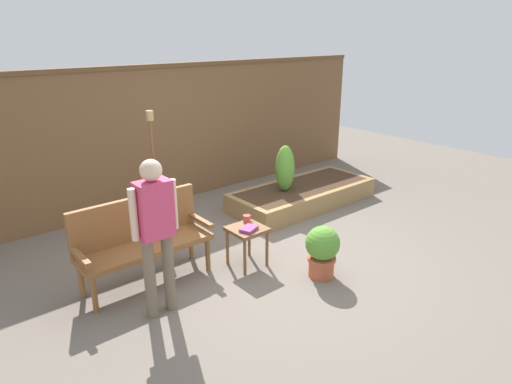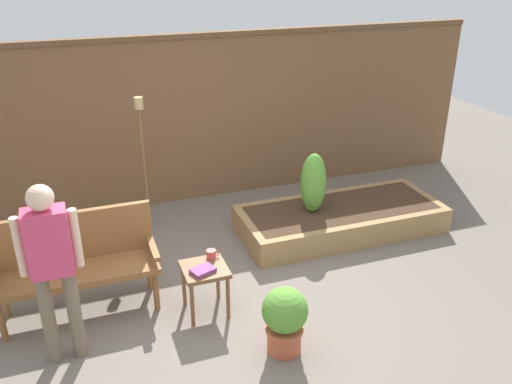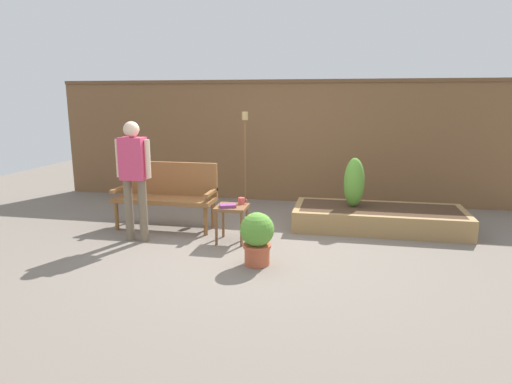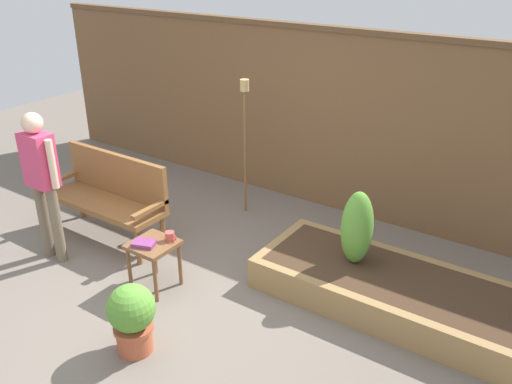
{
  "view_description": "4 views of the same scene",
  "coord_description": "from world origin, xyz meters",
  "px_view_note": "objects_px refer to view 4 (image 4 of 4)",
  "views": [
    {
      "loc": [
        -3.23,
        -3.6,
        2.61
      ],
      "look_at": [
        0.46,
        0.84,
        0.53
      ],
      "focal_mm": 31.42,
      "sensor_mm": 36.0,
      "label": 1
    },
    {
      "loc": [
        -1.26,
        -3.95,
        3.11
      ],
      "look_at": [
        0.42,
        0.72,
        0.84
      ],
      "focal_mm": 37.87,
      "sensor_mm": 36.0,
      "label": 2
    },
    {
      "loc": [
        1.09,
        -5.29,
        1.85
      ],
      "look_at": [
        -0.08,
        0.59,
        0.57
      ],
      "focal_mm": 31.06,
      "sensor_mm": 36.0,
      "label": 3
    },
    {
      "loc": [
        2.9,
        -2.9,
        2.98
      ],
      "look_at": [
        0.28,
        0.92,
        0.83
      ],
      "focal_mm": 37.66,
      "sensor_mm": 36.0,
      "label": 4
    }
  ],
  "objects_px": {
    "garden_bench": "(110,191)",
    "side_table": "(153,251)",
    "cup_on_table": "(170,236)",
    "book_on_table": "(144,243)",
    "person_by_bench": "(42,175)",
    "shrub_near_bench": "(357,228)",
    "potted_boxwood": "(132,316)",
    "tiki_torch": "(245,123)"
  },
  "relations": [
    {
      "from": "garden_bench",
      "to": "side_table",
      "type": "distance_m",
      "value": 1.19
    },
    {
      "from": "cup_on_table",
      "to": "book_on_table",
      "type": "distance_m",
      "value": 0.24
    },
    {
      "from": "side_table",
      "to": "garden_bench",
      "type": "bearing_deg",
      "value": 156.45
    },
    {
      "from": "garden_bench",
      "to": "book_on_table",
      "type": "height_order",
      "value": "garden_bench"
    },
    {
      "from": "garden_bench",
      "to": "person_by_bench",
      "type": "xyz_separation_m",
      "value": [
        -0.15,
        -0.68,
        0.39
      ]
    },
    {
      "from": "shrub_near_bench",
      "to": "cup_on_table",
      "type": "bearing_deg",
      "value": -148.4
    },
    {
      "from": "book_on_table",
      "to": "person_by_bench",
      "type": "bearing_deg",
      "value": 165.79
    },
    {
      "from": "side_table",
      "to": "potted_boxwood",
      "type": "distance_m",
      "value": 0.88
    },
    {
      "from": "garden_bench",
      "to": "tiki_torch",
      "type": "bearing_deg",
      "value": 56.7
    },
    {
      "from": "tiki_torch",
      "to": "side_table",
      "type": "bearing_deg",
      "value": -82.92
    },
    {
      "from": "book_on_table",
      "to": "shrub_near_bench",
      "type": "distance_m",
      "value": 1.94
    },
    {
      "from": "potted_boxwood",
      "to": "book_on_table",
      "type": "bearing_deg",
      "value": 127.7
    },
    {
      "from": "book_on_table",
      "to": "cup_on_table",
      "type": "bearing_deg",
      "value": 35.93
    },
    {
      "from": "book_on_table",
      "to": "potted_boxwood",
      "type": "bearing_deg",
      "value": -72.7
    },
    {
      "from": "tiki_torch",
      "to": "person_by_bench",
      "type": "height_order",
      "value": "tiki_torch"
    },
    {
      "from": "side_table",
      "to": "person_by_bench",
      "type": "distance_m",
      "value": 1.36
    },
    {
      "from": "book_on_table",
      "to": "shrub_near_bench",
      "type": "bearing_deg",
      "value": 14.22
    },
    {
      "from": "garden_bench",
      "to": "potted_boxwood",
      "type": "xyz_separation_m",
      "value": [
        1.56,
        -1.21,
        -0.21
      ]
    },
    {
      "from": "book_on_table",
      "to": "potted_boxwood",
      "type": "distance_m",
      "value": 0.85
    },
    {
      "from": "cup_on_table",
      "to": "shrub_near_bench",
      "type": "relative_size",
      "value": 0.17
    },
    {
      "from": "potted_boxwood",
      "to": "person_by_bench",
      "type": "bearing_deg",
      "value": 162.79
    },
    {
      "from": "potted_boxwood",
      "to": "tiki_torch",
      "type": "xyz_separation_m",
      "value": [
        -0.7,
        2.52,
        0.78
      ]
    },
    {
      "from": "potted_boxwood",
      "to": "tiki_torch",
      "type": "relative_size",
      "value": 0.37
    },
    {
      "from": "book_on_table",
      "to": "potted_boxwood",
      "type": "height_order",
      "value": "potted_boxwood"
    },
    {
      "from": "shrub_near_bench",
      "to": "potted_boxwood",
      "type": "bearing_deg",
      "value": -121.46
    },
    {
      "from": "book_on_table",
      "to": "shrub_near_bench",
      "type": "relative_size",
      "value": 0.28
    },
    {
      "from": "cup_on_table",
      "to": "person_by_bench",
      "type": "bearing_deg",
      "value": -166.03
    },
    {
      "from": "shrub_near_bench",
      "to": "tiki_torch",
      "type": "height_order",
      "value": "tiki_torch"
    },
    {
      "from": "book_on_table",
      "to": "person_by_bench",
      "type": "relative_size",
      "value": 0.13
    },
    {
      "from": "tiki_torch",
      "to": "potted_boxwood",
      "type": "bearing_deg",
      "value": -74.47
    },
    {
      "from": "potted_boxwood",
      "to": "shrub_near_bench",
      "type": "height_order",
      "value": "shrub_near_bench"
    },
    {
      "from": "side_table",
      "to": "cup_on_table",
      "type": "relative_size",
      "value": 3.9
    },
    {
      "from": "cup_on_table",
      "to": "book_on_table",
      "type": "bearing_deg",
      "value": -123.66
    },
    {
      "from": "shrub_near_bench",
      "to": "person_by_bench",
      "type": "height_order",
      "value": "person_by_bench"
    },
    {
      "from": "potted_boxwood",
      "to": "person_by_bench",
      "type": "height_order",
      "value": "person_by_bench"
    },
    {
      "from": "side_table",
      "to": "tiki_torch",
      "type": "height_order",
      "value": "tiki_torch"
    },
    {
      "from": "side_table",
      "to": "cup_on_table",
      "type": "bearing_deg",
      "value": 51.58
    },
    {
      "from": "tiki_torch",
      "to": "garden_bench",
      "type": "bearing_deg",
      "value": -123.3
    },
    {
      "from": "book_on_table",
      "to": "tiki_torch",
      "type": "relative_size",
      "value": 0.12
    },
    {
      "from": "side_table",
      "to": "book_on_table",
      "type": "relative_size",
      "value": 2.38
    },
    {
      "from": "person_by_bench",
      "to": "garden_bench",
      "type": "bearing_deg",
      "value": 77.18
    },
    {
      "from": "cup_on_table",
      "to": "shrub_near_bench",
      "type": "distance_m",
      "value": 1.71
    }
  ]
}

